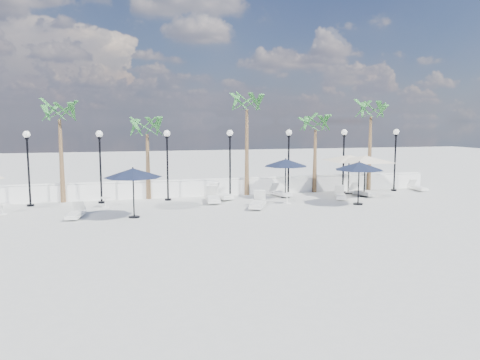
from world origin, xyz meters
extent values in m
plane|color=#AEAEA9|center=(0.00, 0.00, 0.00)|extent=(100.00, 100.00, 0.00)
cube|color=white|center=(0.00, 7.50, 0.45)|extent=(26.00, 0.30, 0.90)
cube|color=white|center=(0.00, 7.50, 0.97)|extent=(26.00, 0.12, 0.08)
cylinder|color=black|center=(-10.50, 6.50, 0.05)|extent=(0.36, 0.36, 0.10)
cylinder|color=black|center=(-10.50, 6.50, 1.75)|extent=(0.10, 0.10, 3.50)
cylinder|color=black|center=(-10.50, 6.50, 3.45)|extent=(0.18, 0.18, 0.10)
sphere|color=white|center=(-10.50, 6.50, 3.66)|extent=(0.36, 0.36, 0.36)
cylinder|color=black|center=(-7.00, 6.50, 0.05)|extent=(0.36, 0.36, 0.10)
cylinder|color=black|center=(-7.00, 6.50, 1.75)|extent=(0.10, 0.10, 3.50)
cylinder|color=black|center=(-7.00, 6.50, 3.45)|extent=(0.18, 0.18, 0.10)
sphere|color=white|center=(-7.00, 6.50, 3.66)|extent=(0.36, 0.36, 0.36)
cylinder|color=black|center=(-3.50, 6.50, 0.05)|extent=(0.36, 0.36, 0.10)
cylinder|color=black|center=(-3.50, 6.50, 1.75)|extent=(0.10, 0.10, 3.50)
cylinder|color=black|center=(-3.50, 6.50, 3.45)|extent=(0.18, 0.18, 0.10)
sphere|color=white|center=(-3.50, 6.50, 3.66)|extent=(0.36, 0.36, 0.36)
cylinder|color=black|center=(0.00, 6.50, 0.05)|extent=(0.36, 0.36, 0.10)
cylinder|color=black|center=(0.00, 6.50, 1.75)|extent=(0.10, 0.10, 3.50)
cylinder|color=black|center=(0.00, 6.50, 3.45)|extent=(0.18, 0.18, 0.10)
sphere|color=white|center=(0.00, 6.50, 3.66)|extent=(0.36, 0.36, 0.36)
cylinder|color=black|center=(3.50, 6.50, 0.05)|extent=(0.36, 0.36, 0.10)
cylinder|color=black|center=(3.50, 6.50, 1.75)|extent=(0.10, 0.10, 3.50)
cylinder|color=black|center=(3.50, 6.50, 3.45)|extent=(0.18, 0.18, 0.10)
sphere|color=white|center=(3.50, 6.50, 3.66)|extent=(0.36, 0.36, 0.36)
cylinder|color=black|center=(7.00, 6.50, 0.05)|extent=(0.36, 0.36, 0.10)
cylinder|color=black|center=(7.00, 6.50, 1.75)|extent=(0.10, 0.10, 3.50)
cylinder|color=black|center=(7.00, 6.50, 3.45)|extent=(0.18, 0.18, 0.10)
sphere|color=white|center=(7.00, 6.50, 3.66)|extent=(0.36, 0.36, 0.36)
cylinder|color=black|center=(10.50, 6.50, 0.05)|extent=(0.36, 0.36, 0.10)
cylinder|color=black|center=(10.50, 6.50, 1.75)|extent=(0.10, 0.10, 3.50)
cylinder|color=black|center=(10.50, 6.50, 3.45)|extent=(0.18, 0.18, 0.10)
sphere|color=white|center=(10.50, 6.50, 3.66)|extent=(0.36, 0.36, 0.36)
cone|color=brown|center=(-9.00, 7.30, 2.20)|extent=(0.28, 0.28, 4.40)
cone|color=brown|center=(-4.50, 7.30, 1.80)|extent=(0.28, 0.28, 3.60)
cone|color=brown|center=(1.20, 7.30, 2.50)|extent=(0.28, 0.28, 5.00)
cone|color=brown|center=(5.50, 7.30, 1.90)|extent=(0.28, 0.28, 3.80)
cone|color=brown|center=(9.20, 7.30, 2.30)|extent=(0.28, 0.28, 4.60)
cube|color=silver|center=(-8.01, 2.74, 0.13)|extent=(0.82, 1.71, 0.09)
cube|color=silver|center=(-8.05, 2.52, 0.23)|extent=(0.70, 1.18, 0.09)
cube|color=silver|center=(-7.90, 3.40, 0.46)|extent=(0.57, 0.47, 0.51)
cube|color=silver|center=(-1.25, 5.22, 0.16)|extent=(0.89, 2.06, 0.11)
cube|color=silver|center=(-1.28, 4.95, 0.28)|extent=(0.77, 1.41, 0.11)
cube|color=silver|center=(-1.16, 6.03, 0.56)|extent=(0.67, 0.54, 0.62)
cube|color=silver|center=(-0.64, 6.20, 0.16)|extent=(1.23, 2.07, 0.11)
cube|color=silver|center=(-0.56, 5.95, 0.28)|extent=(0.99, 1.45, 0.11)
cube|color=silver|center=(-0.89, 6.96, 0.55)|extent=(0.73, 0.63, 0.61)
cube|color=silver|center=(0.59, 3.05, 0.16)|extent=(1.38, 2.02, 0.10)
cube|color=silver|center=(0.49, 2.81, 0.27)|extent=(1.08, 1.43, 0.10)
cube|color=silver|center=(0.91, 3.76, 0.54)|extent=(0.74, 0.66, 0.60)
cube|color=silver|center=(2.92, 6.20, 0.13)|extent=(1.04, 1.75, 0.09)
cube|color=silver|center=(2.99, 5.99, 0.23)|extent=(0.84, 1.23, 0.09)
cube|color=silver|center=(2.71, 6.84, 0.47)|extent=(0.62, 0.53, 0.52)
cube|color=silver|center=(5.84, 4.49, 0.14)|extent=(1.14, 1.76, 0.09)
cube|color=silver|center=(5.76, 4.28, 0.23)|extent=(0.91, 1.24, 0.09)
cube|color=silver|center=(6.09, 5.12, 0.47)|extent=(0.63, 0.56, 0.52)
cube|color=silver|center=(7.61, 5.27, 0.14)|extent=(0.94, 1.82, 0.09)
cube|color=silver|center=(7.66, 5.04, 0.24)|extent=(0.78, 1.26, 0.09)
cube|color=silver|center=(7.46, 5.96, 0.49)|extent=(0.62, 0.52, 0.54)
cube|color=silver|center=(12.00, 6.20, 0.13)|extent=(0.58, 1.59, 0.09)
cube|color=silver|center=(11.99, 5.99, 0.22)|extent=(0.53, 1.08, 0.09)
cube|color=silver|center=(12.02, 6.84, 0.44)|extent=(0.51, 0.39, 0.49)
cylinder|color=silver|center=(-11.39, 4.51, 0.02)|extent=(0.41, 0.41, 0.03)
cylinder|color=silver|center=(-11.39, 4.51, 0.25)|extent=(0.06, 0.06, 0.49)
cylinder|color=silver|center=(-11.39, 4.51, 0.50)|extent=(0.53, 0.53, 0.03)
cylinder|color=silver|center=(-6.78, 5.23, 0.01)|extent=(0.40, 0.40, 0.03)
cylinder|color=silver|center=(-6.78, 5.23, 0.24)|extent=(0.06, 0.06, 0.48)
cylinder|color=silver|center=(-6.78, 5.23, 0.49)|extent=(0.52, 0.52, 0.03)
cylinder|color=silver|center=(2.49, 3.95, 0.01)|extent=(0.39, 0.39, 0.03)
cylinder|color=silver|center=(2.49, 3.95, 0.24)|extent=(0.06, 0.06, 0.47)
cylinder|color=silver|center=(2.49, 3.95, 0.48)|extent=(0.51, 0.51, 0.03)
cylinder|color=black|center=(-5.46, 2.25, 0.03)|extent=(0.50, 0.50, 0.05)
cylinder|color=black|center=(-5.46, 2.25, 1.10)|extent=(0.06, 0.06, 2.19)
cone|color=black|center=(-5.46, 2.25, 2.03)|extent=(2.59, 2.59, 0.40)
sphere|color=black|center=(-5.46, 2.25, 2.25)|extent=(0.07, 0.07, 0.07)
cylinder|color=black|center=(3.07, 5.81, 0.03)|extent=(0.50, 0.50, 0.05)
cylinder|color=black|center=(3.07, 5.81, 1.08)|extent=(0.06, 0.06, 2.15)
cone|color=black|center=(3.07, 5.81, 1.99)|extent=(2.51, 2.51, 0.40)
sphere|color=black|center=(3.07, 5.81, 2.21)|extent=(0.07, 0.07, 0.07)
cylinder|color=black|center=(5.96, 2.72, 0.03)|extent=(0.51, 0.51, 0.05)
cylinder|color=black|center=(5.96, 2.72, 1.09)|extent=(0.06, 0.06, 2.18)
cone|color=black|center=(5.96, 2.72, 2.02)|extent=(2.54, 2.54, 0.41)
sphere|color=black|center=(5.96, 2.72, 2.24)|extent=(0.07, 0.07, 0.07)
cylinder|color=black|center=(7.21, 6.20, 0.03)|extent=(0.52, 0.52, 0.06)
cylinder|color=black|center=(7.21, 6.20, 1.15)|extent=(0.07, 0.07, 2.29)
pyramid|color=beige|center=(7.21, 6.20, 2.32)|extent=(5.07, 5.07, 0.35)
cylinder|color=black|center=(7.55, 4.93, 0.03)|extent=(0.54, 0.54, 0.06)
cylinder|color=black|center=(7.55, 4.93, 1.17)|extent=(0.07, 0.07, 2.34)
pyramid|color=beige|center=(7.55, 4.93, 2.37)|extent=(5.09, 5.09, 0.36)
camera|label=1|loc=(-6.05, -18.99, 4.31)|focal=35.00mm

